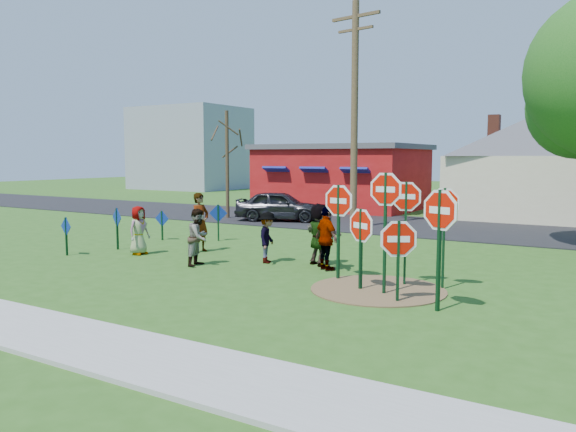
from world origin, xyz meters
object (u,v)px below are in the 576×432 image
stop_sign_a (361,232)px  suv (280,206)px  person_b (200,222)px  stop_sign_c (386,204)px  stop_sign_d (444,212)px  utility_pole (355,111)px  stop_sign_b (406,206)px  person_a (139,230)px

stop_sign_a → suv: bearing=154.1°
person_b → stop_sign_c: bearing=-103.9°
stop_sign_c → stop_sign_d: size_ratio=1.15×
stop_sign_c → utility_pole: size_ratio=0.30×
stop_sign_b → suv: stop_sign_b is taller
stop_sign_a → person_b: size_ratio=1.06×
person_b → suv: person_b is taller
stop_sign_c → person_b: 7.83m
utility_pole → stop_sign_d: bearing=-55.0°
stop_sign_b → stop_sign_d: 0.92m
stop_sign_a → suv: 14.43m
stop_sign_a → stop_sign_c: (0.64, -0.12, 0.68)m
stop_sign_b → stop_sign_c: 1.13m
stop_sign_a → stop_sign_b: (0.74, 1.00, 0.55)m
stop_sign_d → person_b: stop_sign_d is taller
stop_sign_c → person_a: 8.91m
stop_sign_d → suv: (-10.82, 10.04, -1.08)m
stop_sign_b → suv: bearing=121.1°
utility_pole → stop_sign_a: bearing=-64.7°
person_b → suv: size_ratio=0.46×
suv → stop_sign_b: bearing=-154.9°
stop_sign_d → stop_sign_b: bearing=-177.2°
stop_sign_b → utility_pole: 11.57m
stop_sign_c → person_b: bearing=164.4°
stop_sign_d → person_a: size_ratio=1.62×
utility_pole → stop_sign_b: bearing=-59.1°
stop_sign_a → stop_sign_d: bearing=58.0°
stop_sign_b → suv: (-9.90, 10.13, -1.18)m
stop_sign_b → utility_pole: bearing=107.7°
stop_sign_b → stop_sign_d: bearing=-7.6°
stop_sign_d → person_a: 9.84m
stop_sign_a → utility_pole: (-4.97, 10.54, 3.75)m
stop_sign_b → stop_sign_a: bearing=-139.7°
stop_sign_a → person_a: (-8.13, 0.80, -0.61)m
stop_sign_c → person_b: size_ratio=1.49×
person_a → stop_sign_d: bearing=-87.1°
person_b → utility_pole: 9.46m
stop_sign_b → person_a: stop_sign_b is taller
stop_sign_a → person_b: 7.12m
stop_sign_c → suv: bearing=133.1°
stop_sign_c → utility_pole: 12.43m
stop_sign_c → utility_pole: utility_pole is taller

